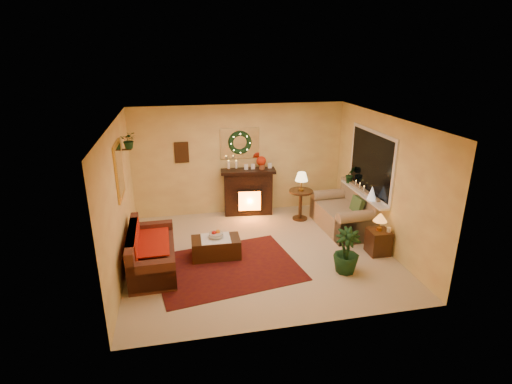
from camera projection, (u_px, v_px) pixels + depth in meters
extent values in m
plane|color=beige|center=(260.00, 253.00, 7.82)|extent=(5.00, 5.00, 0.00)
plane|color=white|center=(260.00, 120.00, 6.95)|extent=(5.00, 5.00, 0.00)
plane|color=#EFD88C|center=(240.00, 160.00, 9.46)|extent=(5.00, 5.00, 0.00)
plane|color=#EFD88C|center=(295.00, 246.00, 5.31)|extent=(5.00, 5.00, 0.00)
plane|color=#EFD88C|center=(119.00, 200.00, 6.91)|extent=(4.50, 4.50, 0.00)
plane|color=#EFD88C|center=(384.00, 182.00, 7.86)|extent=(4.50, 4.50, 0.00)
cube|color=#590209|center=(227.00, 267.00, 7.30)|extent=(2.77, 2.26, 0.01)
cube|color=brown|center=(152.00, 246.00, 7.17)|extent=(0.82, 1.79, 0.76)
cube|color=red|center=(148.00, 241.00, 7.30)|extent=(0.77, 1.25, 0.02)
cube|color=black|center=(248.00, 192.00, 9.55)|extent=(1.16, 0.47, 1.04)
sphere|color=red|center=(261.00, 161.00, 9.34)|extent=(0.23, 0.23, 0.23)
cylinder|color=white|center=(229.00, 165.00, 9.19)|extent=(0.06, 0.06, 0.18)
cylinder|color=#FFEFC8|center=(236.00, 164.00, 9.21)|extent=(0.06, 0.06, 0.17)
cube|color=white|center=(240.00, 143.00, 9.31)|extent=(0.92, 0.02, 0.72)
torus|color=#194719|center=(240.00, 143.00, 9.26)|extent=(0.55, 0.11, 0.55)
cube|color=#381E11|center=(182.00, 152.00, 9.10)|extent=(0.32, 0.03, 0.48)
cube|color=gold|center=(119.00, 170.00, 7.04)|extent=(0.03, 0.84, 1.00)
imported|color=#194719|center=(130.00, 148.00, 7.68)|extent=(0.33, 0.28, 0.36)
cube|color=gray|center=(344.00, 211.00, 8.78)|extent=(1.01, 1.66, 0.94)
cube|color=white|center=(371.00, 163.00, 8.28)|extent=(0.03, 1.86, 1.36)
cube|color=black|center=(370.00, 163.00, 8.28)|extent=(0.02, 1.70, 1.22)
cube|color=white|center=(363.00, 194.00, 8.49)|extent=(0.22, 1.86, 0.04)
cone|color=white|center=(372.00, 193.00, 8.03)|extent=(0.19, 0.19, 0.28)
imported|color=#193C13|center=(350.00, 175.00, 9.05)|extent=(0.28, 0.23, 0.52)
cylinder|color=#381C10|center=(300.00, 206.00, 9.29)|extent=(0.70, 0.70, 0.71)
cone|color=#FFE392|center=(301.00, 184.00, 9.08)|extent=(0.29, 0.29, 0.45)
cube|color=#341B10|center=(378.00, 241.00, 7.73)|extent=(0.40, 0.40, 0.48)
cone|color=#FE9509|center=(380.00, 218.00, 7.58)|extent=(0.27, 0.27, 0.39)
cube|color=black|center=(216.00, 247.00, 7.62)|extent=(0.93, 0.53, 0.38)
cylinder|color=#B9BBAF|center=(216.00, 235.00, 7.57)|extent=(0.27, 0.27, 0.06)
imported|color=#1F5C28|center=(347.00, 249.00, 7.02)|extent=(1.52, 1.52, 2.46)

